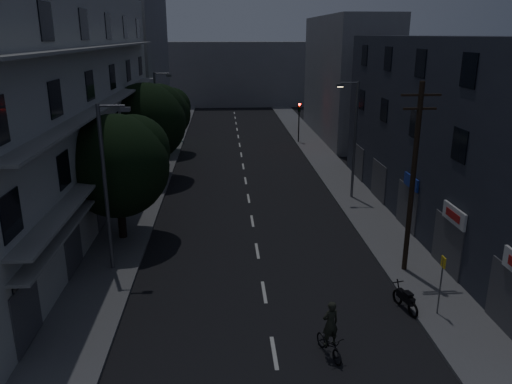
{
  "coord_description": "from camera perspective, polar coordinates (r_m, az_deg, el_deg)",
  "views": [
    {
      "loc": [
        -1.69,
        -13.48,
        11.08
      ],
      "look_at": [
        0.0,
        12.0,
        3.0
      ],
      "focal_mm": 35.0,
      "sensor_mm": 36.0,
      "label": 1
    }
  ],
  "objects": [
    {
      "name": "lane_markings",
      "position": [
        46.11,
        -1.59,
        3.65
      ],
      "size": [
        0.15,
        60.5,
        0.01
      ],
      "color": "beige",
      "rests_on": "ground"
    },
    {
      "name": "street_lamp_left_near",
      "position": [
        24.19,
        -16.64,
        1.27
      ],
      "size": [
        1.51,
        0.25,
        8.0
      ],
      "color": "slate",
      "rests_on": "sidewalk_left"
    },
    {
      "name": "utility_pole",
      "position": [
        24.07,
        17.52,
        1.77
      ],
      "size": [
        1.8,
        0.24,
        9.0
      ],
      "color": "black",
      "rests_on": "sidewalk_right"
    },
    {
      "name": "street_lamp_left_far",
      "position": [
        42.91,
        -11.13,
        8.54
      ],
      "size": [
        1.51,
        0.25,
        8.0
      ],
      "color": "#525359",
      "rests_on": "sidewalk_left"
    },
    {
      "name": "street_lamp_right",
      "position": [
        34.74,
        11.08,
        6.48
      ],
      "size": [
        1.51,
        0.25,
        8.0
      ],
      "color": "#5A5B62",
      "rests_on": "sidewalk_right"
    },
    {
      "name": "tree_mid",
      "position": [
        39.82,
        -12.33,
        8.12
      ],
      "size": [
        6.08,
        6.08,
        7.49
      ],
      "color": "black",
      "rests_on": "sidewalk_left"
    },
    {
      "name": "sidewalk_right",
      "position": [
        41.07,
        9.28,
        1.78
      ],
      "size": [
        3.0,
        90.0,
        0.15
      ],
      "primitive_type": "cube",
      "color": "#565659",
      "rests_on": "ground"
    },
    {
      "name": "sidewalk_left",
      "position": [
        40.44,
        -11.91,
        1.38
      ],
      "size": [
        3.0,
        90.0,
        0.15
      ],
      "primitive_type": "cube",
      "color": "#565659",
      "rests_on": "ground"
    },
    {
      "name": "cyclist",
      "position": [
        18.74,
        8.41,
        -16.15
      ],
      "size": [
        1.12,
        1.82,
        2.18
      ],
      "rotation": [
        0.0,
        0.0,
        0.32
      ],
      "color": "black",
      "rests_on": "ground"
    },
    {
      "name": "traffic_signal_far_right",
      "position": [
        53.23,
        4.95,
        8.87
      ],
      "size": [
        0.28,
        0.37,
        4.1
      ],
      "color": "black",
      "rests_on": "sidewalk_right"
    },
    {
      "name": "building_far_right",
      "position": [
        57.33,
        10.28,
        12.7
      ],
      "size": [
        6.0,
        20.0,
        13.0
      ],
      "primitive_type": "cube",
      "color": "slate",
      "rests_on": "ground"
    },
    {
      "name": "bus_stop_sign",
      "position": [
        21.56,
        20.47,
        -8.87
      ],
      "size": [
        0.06,
        0.35,
        2.52
      ],
      "color": "#595B60",
      "rests_on": "sidewalk_right"
    },
    {
      "name": "building_far_left",
      "position": [
        62.42,
        -13.73,
        14.24
      ],
      "size": [
        6.0,
        20.0,
        16.0
      ],
      "primitive_type": "cube",
      "color": "slate",
      "rests_on": "ground"
    },
    {
      "name": "ground",
      "position": [
        40.08,
        -1.23,
        1.5
      ],
      "size": [
        160.0,
        160.0,
        0.0
      ],
      "primitive_type": "plane",
      "color": "black",
      "rests_on": "ground"
    },
    {
      "name": "motorcycle",
      "position": [
        22.3,
        16.7,
        -11.72
      ],
      "size": [
        0.67,
        1.76,
        1.15
      ],
      "rotation": [
        0.0,
        0.0,
        0.25
      ],
      "color": "black",
      "rests_on": "ground"
    },
    {
      "name": "tree_near",
      "position": [
        28.03,
        -15.48,
        3.34
      ],
      "size": [
        5.64,
        5.64,
        6.95
      ],
      "color": "black",
      "rests_on": "sidewalk_left"
    },
    {
      "name": "building_left",
      "position": [
        33.37,
        -22.02,
        9.27
      ],
      "size": [
        7.0,
        36.0,
        14.0
      ],
      "color": "#AEAFAA",
      "rests_on": "ground"
    },
    {
      "name": "tree_far",
      "position": [
        48.86,
        -10.42,
        9.01
      ],
      "size": [
        5.05,
        5.05,
        6.25
      ],
      "color": "black",
      "rests_on": "sidewalk_left"
    },
    {
      "name": "building_right",
      "position": [
        31.2,
        22.42,
        5.92
      ],
      "size": [
        6.19,
        28.0,
        11.0
      ],
      "color": "#272B36",
      "rests_on": "ground"
    },
    {
      "name": "building_far_end",
      "position": [
        83.72,
        -2.71,
        13.37
      ],
      "size": [
        24.0,
        8.0,
        10.0
      ],
      "primitive_type": "cube",
      "color": "slate",
      "rests_on": "ground"
    },
    {
      "name": "traffic_signal_far_left",
      "position": [
        54.81,
        -8.84,
        8.98
      ],
      "size": [
        0.28,
        0.37,
        4.1
      ],
      "color": "black",
      "rests_on": "sidewalk_left"
    }
  ]
}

